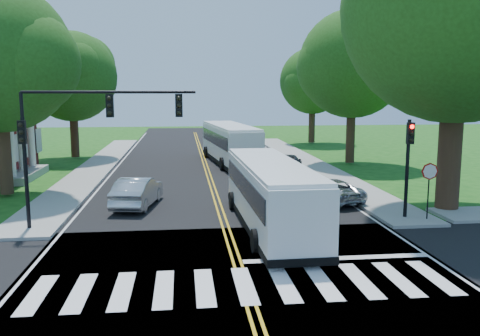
{
  "coord_description": "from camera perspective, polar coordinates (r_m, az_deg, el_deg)",
  "views": [
    {
      "loc": [
        -1.79,
        -14.94,
        5.78
      ],
      "look_at": [
        0.75,
        7.24,
        2.4
      ],
      "focal_mm": 38.0,
      "sensor_mm": 36.0,
      "label": 1
    }
  ],
  "objects": [
    {
      "name": "ground",
      "position": [
        16.12,
        0.29,
        -12.41
      ],
      "size": [
        140.0,
        140.0,
        0.0
      ],
      "primitive_type": "plane",
      "color": "#144812",
      "rests_on": "ground"
    },
    {
      "name": "road",
      "position": [
        33.49,
        -3.37,
        -1.33
      ],
      "size": [
        14.0,
        96.0,
        0.01
      ],
      "primitive_type": "cube",
      "color": "black",
      "rests_on": "ground"
    },
    {
      "name": "cross_road",
      "position": [
        16.12,
        0.29,
        -12.39
      ],
      "size": [
        60.0,
        12.0,
        0.01
      ],
      "primitive_type": "cube",
      "color": "black",
      "rests_on": "ground"
    },
    {
      "name": "center_line",
      "position": [
        37.43,
        -3.71,
        -0.27
      ],
      "size": [
        0.36,
        70.0,
        0.01
      ],
      "primitive_type": "cube",
      "color": "gold",
      "rests_on": "road"
    },
    {
      "name": "edge_line_w",
      "position": [
        37.72,
        -14.08,
        -0.44
      ],
      "size": [
        0.12,
        70.0,
        0.01
      ],
      "primitive_type": "cube",
      "color": "silver",
      "rests_on": "road"
    },
    {
      "name": "edge_line_e",
      "position": [
        38.36,
        6.49,
        -0.09
      ],
      "size": [
        0.12,
        70.0,
        0.01
      ],
      "primitive_type": "cube",
      "color": "silver",
      "rests_on": "road"
    },
    {
      "name": "crosswalk",
      "position": [
        15.65,
        0.51,
        -13.01
      ],
      "size": [
        12.6,
        3.0,
        0.01
      ],
      "primitive_type": "cube",
      "color": "silver",
      "rests_on": "road"
    },
    {
      "name": "stop_bar",
      "position": [
        18.3,
        10.79,
        -9.91
      ],
      "size": [
        6.6,
        0.4,
        0.01
      ],
      "primitive_type": "cube",
      "color": "silver",
      "rests_on": "road"
    },
    {
      "name": "sidewalk_nw",
      "position": [
        40.87,
        -15.63,
        0.27
      ],
      "size": [
        2.6,
        40.0,
        0.15
      ],
      "primitive_type": "cube",
      "color": "gray",
      "rests_on": "ground"
    },
    {
      "name": "sidewalk_ne",
      "position": [
        41.59,
        7.58,
        0.65
      ],
      "size": [
        2.6,
        40.0,
        0.15
      ],
      "primitive_type": "cube",
      "color": "gray",
      "rests_on": "ground"
    },
    {
      "name": "tree_ne_big",
      "position": [
        26.54,
        23.35,
        16.25
      ],
      "size": [
        10.8,
        10.8,
        14.91
      ],
      "color": "black",
      "rests_on": "ground"
    },
    {
      "name": "tree_west_far",
      "position": [
        45.89,
        -18.38,
        9.7
      ],
      "size": [
        7.6,
        7.6,
        10.67
      ],
      "color": "black",
      "rests_on": "ground"
    },
    {
      "name": "tree_east_mid",
      "position": [
        41.2,
        12.55,
        11.3
      ],
      "size": [
        8.4,
        8.4,
        11.93
      ],
      "color": "black",
      "rests_on": "ground"
    },
    {
      "name": "tree_east_far",
      "position": [
        56.78,
        8.17,
        9.62
      ],
      "size": [
        7.2,
        7.2,
        10.34
      ],
      "color": "black",
      "rests_on": "ground"
    },
    {
      "name": "signal_nw",
      "position": [
        21.8,
        -17.32,
        4.53
      ],
      "size": [
        7.15,
        0.46,
        5.66
      ],
      "color": "black",
      "rests_on": "ground"
    },
    {
      "name": "signal_ne",
      "position": [
        23.76,
        18.39,
        1.36
      ],
      "size": [
        0.3,
        0.46,
        4.4
      ],
      "color": "black",
      "rests_on": "ground"
    },
    {
      "name": "stop_sign",
      "position": [
        23.83,
        20.49,
        -0.99
      ],
      "size": [
        0.76,
        0.08,
        2.53
      ],
      "color": "black",
      "rests_on": "ground"
    },
    {
      "name": "bus_lead",
      "position": [
        21.57,
        3.45,
        -2.84
      ],
      "size": [
        2.86,
        11.01,
        2.83
      ],
      "rotation": [
        0.0,
        0.0,
        3.17
      ],
      "color": "white",
      "rests_on": "road"
    },
    {
      "name": "bus_follow",
      "position": [
        40.98,
        -1.15,
        2.83
      ],
      "size": [
        3.89,
        12.22,
        3.11
      ],
      "rotation": [
        0.0,
        0.0,
        3.25
      ],
      "color": "white",
      "rests_on": "road"
    },
    {
      "name": "hatchback",
      "position": [
        26.08,
        -11.44,
        -2.65
      ],
      "size": [
        2.41,
        4.8,
        1.51
      ],
      "primitive_type": "imported",
      "rotation": [
        0.0,
        0.0,
        2.96
      ],
      "color": "#B8BBBF",
      "rests_on": "road"
    },
    {
      "name": "suv",
      "position": [
        27.11,
        9.82,
        -2.48
      ],
      "size": [
        3.37,
        4.82,
        1.22
      ],
      "primitive_type": "imported",
      "rotation": [
        0.0,
        0.0,
        3.48
      ],
      "color": "#A9ACB0",
      "rests_on": "road"
    },
    {
      "name": "dark_sedan",
      "position": [
        36.28,
        5.37,
        0.49
      ],
      "size": [
        3.06,
        4.93,
        1.33
      ],
      "primitive_type": "imported",
      "rotation": [
        0.0,
        0.0,
        2.86
      ],
      "color": "black",
      "rests_on": "road"
    }
  ]
}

